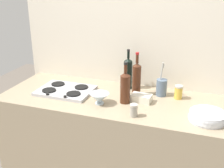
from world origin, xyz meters
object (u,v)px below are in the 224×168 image
at_px(mixing_bowl, 99,98).
at_px(stovetop_hob, 65,90).
at_px(wine_bottle_mid_left, 137,78).
at_px(condiment_jar_rear, 134,110).
at_px(condiment_jar_front, 178,92).
at_px(butter_dish, 141,98).
at_px(plate_stack, 207,117).
at_px(wine_bottle_mid_right, 125,87).
at_px(utensil_crock, 161,87).
at_px(wine_bottle_leftmost, 128,73).

bearing_deg(mixing_bowl, stovetop_hob, 161.07).
distance_m(wine_bottle_mid_left, condiment_jar_rear, 0.40).
height_order(stovetop_hob, condiment_jar_front, condiment_jar_front).
relative_size(mixing_bowl, butter_dish, 0.96).
xyz_separation_m(mixing_bowl, condiment_jar_front, (0.56, 0.29, 0.01)).
height_order(plate_stack, butter_dish, plate_stack).
distance_m(wine_bottle_mid_right, utensil_crock, 0.34).
relative_size(wine_bottle_mid_right, utensil_crock, 1.12).
bearing_deg(wine_bottle_leftmost, mixing_bowl, -107.01).
relative_size(plate_stack, wine_bottle_mid_left, 0.70).
bearing_deg(condiment_jar_rear, wine_bottle_leftmost, 110.68).
bearing_deg(stovetop_hob, butter_dish, 1.78).
height_order(stovetop_hob, mixing_bowl, mixing_bowl).
distance_m(wine_bottle_mid_left, butter_dish, 0.18).
height_order(stovetop_hob, condiment_jar_rear, condiment_jar_rear).
relative_size(wine_bottle_leftmost, wine_bottle_mid_right, 1.07).
relative_size(butter_dish, condiment_jar_front, 1.43).
relative_size(plate_stack, mixing_bowl, 1.66).
height_order(wine_bottle_mid_left, butter_dish, wine_bottle_mid_left).
xyz_separation_m(plate_stack, condiment_jar_rear, (-0.49, -0.10, 0.01)).
height_order(wine_bottle_leftmost, condiment_jar_front, wine_bottle_leftmost).
distance_m(stovetop_hob, condiment_jar_rear, 0.70).
bearing_deg(wine_bottle_leftmost, utensil_crock, -11.62).
xyz_separation_m(wine_bottle_leftmost, wine_bottle_mid_left, (0.10, -0.11, 0.00)).
bearing_deg(utensil_crock, wine_bottle_mid_left, -165.16).
height_order(butter_dish, utensil_crock, utensil_crock).
bearing_deg(wine_bottle_leftmost, plate_stack, -30.38).
distance_m(wine_bottle_mid_right, condiment_jar_rear, 0.25).
bearing_deg(mixing_bowl, butter_dish, 25.92).
bearing_deg(plate_stack, wine_bottle_mid_left, 153.74).
distance_m(plate_stack, mixing_bowl, 0.79).
bearing_deg(wine_bottle_leftmost, stovetop_hob, -151.65).
xyz_separation_m(plate_stack, wine_bottle_leftmost, (-0.67, 0.39, 0.11)).
distance_m(wine_bottle_mid_right, condiment_jar_front, 0.44).
bearing_deg(wine_bottle_mid_right, condiment_jar_rear, -58.37).
height_order(mixing_bowl, butter_dish, mixing_bowl).
bearing_deg(condiment_jar_front, condiment_jar_rear, -122.00).
height_order(wine_bottle_mid_right, butter_dish, wine_bottle_mid_right).
xyz_separation_m(wine_bottle_mid_right, mixing_bowl, (-0.18, -0.08, -0.08)).
xyz_separation_m(wine_bottle_mid_right, condiment_jar_front, (0.38, 0.21, -0.07)).
xyz_separation_m(wine_bottle_mid_right, condiment_jar_rear, (0.12, -0.20, -0.08)).
bearing_deg(mixing_bowl, wine_bottle_leftmost, 72.99).
xyz_separation_m(wine_bottle_leftmost, mixing_bowl, (-0.12, -0.38, -0.09)).
distance_m(wine_bottle_mid_left, condiment_jar_front, 0.35).
relative_size(stovetop_hob, wine_bottle_mid_left, 1.26).
xyz_separation_m(wine_bottle_leftmost, condiment_jar_rear, (0.19, -0.49, -0.09)).
relative_size(stovetop_hob, condiment_jar_rear, 4.89).
xyz_separation_m(plate_stack, condiment_jar_front, (-0.23, 0.31, 0.02)).
bearing_deg(utensil_crock, stovetop_hob, -166.03).
bearing_deg(stovetop_hob, plate_stack, -6.97).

